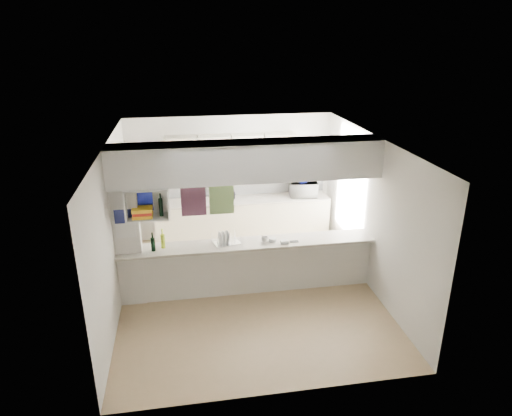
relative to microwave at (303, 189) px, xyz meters
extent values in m
plane|color=tan|center=(-1.48, -2.07, -1.08)|extent=(4.80, 4.80, 0.00)
plane|color=white|center=(-1.48, -2.07, 1.52)|extent=(4.80, 4.80, 0.00)
plane|color=silver|center=(-1.48, 0.33, 0.22)|extent=(4.20, 0.00, 4.20)
plane|color=silver|center=(-3.58, -2.07, 0.22)|extent=(0.00, 4.80, 4.80)
plane|color=silver|center=(0.62, -2.07, 0.22)|extent=(0.00, 4.80, 4.80)
cube|color=silver|center=(-1.48, -2.07, -0.64)|extent=(4.20, 0.15, 0.88)
cube|color=#B9AFA2|center=(-1.48, -2.07, -0.18)|extent=(4.20, 0.50, 0.04)
cube|color=white|center=(-1.48, -2.07, 1.22)|extent=(4.20, 0.50, 0.60)
cube|color=silver|center=(-3.38, -2.07, 0.22)|extent=(0.40, 0.18, 2.60)
cube|color=#191E4C|center=(-3.38, -2.17, 0.47)|extent=(0.30, 0.01, 0.22)
cube|color=white|center=(-3.38, -2.17, 0.24)|extent=(0.30, 0.01, 0.24)
cube|color=#34172D|center=(-2.33, -1.85, 0.60)|extent=(0.40, 0.02, 0.62)
cube|color=#187065|center=(-1.88, -1.85, 0.60)|extent=(0.40, 0.02, 0.62)
cube|color=white|center=(-3.03, -2.17, 0.44)|extent=(0.65, 0.35, 0.02)
cube|color=white|center=(-3.03, -2.17, 0.91)|extent=(0.65, 0.35, 0.02)
cube|color=white|center=(-3.03, -2.01, 0.67)|extent=(0.65, 0.02, 0.50)
cube|color=white|center=(-3.35, -2.17, 0.67)|extent=(0.02, 0.35, 0.50)
cube|color=white|center=(-2.72, -2.17, 0.67)|extent=(0.02, 0.35, 0.50)
cube|color=yellow|center=(-3.11, -2.17, 0.47)|extent=(0.30, 0.24, 0.05)
cube|color=red|center=(-3.11, -2.17, 0.52)|extent=(0.28, 0.22, 0.05)
cube|color=yellow|center=(-3.11, -2.17, 0.57)|extent=(0.30, 0.24, 0.05)
cube|color=navy|center=(-3.08, -2.05, 0.67)|extent=(0.26, 0.02, 0.34)
cylinder|color=black|center=(-2.83, -2.17, 0.59)|extent=(0.06, 0.06, 0.28)
cube|color=beige|center=(-1.28, 0.03, -0.63)|extent=(3.60, 0.60, 0.90)
cube|color=#B9AFA2|center=(-1.28, 0.03, -0.17)|extent=(3.60, 0.63, 0.03)
cube|color=silver|center=(-1.28, 0.31, 0.14)|extent=(3.60, 0.03, 0.60)
cube|color=beige|center=(-1.48, 0.16, 0.80)|extent=(2.62, 0.34, 0.72)
cube|color=white|center=(-0.73, 0.09, 0.40)|extent=(0.60, 0.46, 0.12)
cube|color=silver|center=(-0.73, -0.14, 0.37)|extent=(0.60, 0.02, 0.05)
imported|color=white|center=(0.00, 0.00, 0.00)|extent=(0.59, 0.43, 0.31)
imported|color=navy|center=(-0.04, -0.02, 0.19)|extent=(0.26, 0.26, 0.06)
cube|color=silver|center=(-1.84, -2.02, -0.15)|extent=(0.48, 0.40, 0.01)
cylinder|color=white|center=(-1.94, -2.04, -0.04)|extent=(0.06, 0.20, 0.21)
cylinder|color=white|center=(-1.88, -2.03, -0.04)|extent=(0.06, 0.20, 0.21)
cylinder|color=white|center=(-1.82, -2.01, -0.04)|extent=(0.06, 0.20, 0.21)
imported|color=white|center=(-1.22, -2.11, -0.10)|extent=(0.14, 0.14, 0.09)
cylinder|color=black|center=(-3.00, -2.12, -0.05)|extent=(0.07, 0.07, 0.22)
cylinder|color=black|center=(-3.00, -2.12, 0.11)|extent=(0.03, 0.03, 0.10)
cylinder|color=#8FAA1C|center=(-2.85, -2.04, -0.04)|extent=(0.07, 0.07, 0.23)
cylinder|color=#8FAA1C|center=(-2.85, -2.04, 0.13)|extent=(0.03, 0.03, 0.10)
cylinder|color=silver|center=(-1.08, -2.09, -0.12)|extent=(0.12, 0.12, 0.06)
cube|color=silver|center=(-0.91, -2.19, -0.13)|extent=(0.12, 0.09, 0.05)
cube|color=black|center=(-0.73, -2.16, -0.15)|extent=(0.14, 0.07, 0.01)
cylinder|color=black|center=(-1.49, 0.08, -0.08)|extent=(0.11, 0.11, 0.15)
cube|color=brown|center=(-1.64, 0.11, -0.05)|extent=(0.11, 0.09, 0.21)
camera|label=1|loc=(-2.48, -8.77, 3.06)|focal=32.00mm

